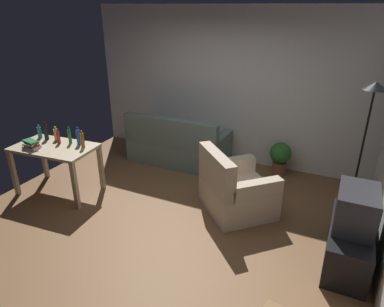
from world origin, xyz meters
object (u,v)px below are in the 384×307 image
(bottle_tall, at_px, (39,132))
(couch, at_px, (178,147))
(tv, at_px, (357,209))
(bottle_amber, at_px, (82,140))
(bottle_squat, at_px, (56,134))
(desk, at_px, (55,153))
(bottle_dark, at_px, (46,132))
(bottle_blue, at_px, (78,137))
(bottle_red, at_px, (58,137))
(armchair, at_px, (234,190))
(bottle_green, at_px, (70,136))
(tv_stand, at_px, (348,244))
(book_stack, at_px, (31,145))
(potted_plant, at_px, (280,156))
(torchiere_lamp, at_px, (370,113))

(bottle_tall, bearing_deg, couch, 44.11)
(tv, distance_m, bottle_tall, 4.57)
(couch, bearing_deg, bottle_amber, 65.57)
(bottle_squat, relative_size, bottle_amber, 0.81)
(desk, relative_size, bottle_amber, 4.74)
(bottle_dark, height_order, bottle_blue, bottle_dark)
(couch, height_order, bottle_red, bottle_red)
(armchair, relative_size, bottle_green, 4.75)
(armchair, xyz_separation_m, bottle_blue, (-2.32, -0.42, 0.56))
(tv, bearing_deg, bottle_tall, 90.08)
(tv_stand, distance_m, bottle_red, 4.17)
(desk, xyz_separation_m, bottle_blue, (0.29, 0.22, 0.23))
(tv_stand, distance_m, book_stack, 4.39)
(bottle_blue, bearing_deg, book_stack, -141.15)
(potted_plant, distance_m, bottle_squat, 3.64)
(couch, bearing_deg, bottle_tall, 44.11)
(tv_stand, bearing_deg, desk, 92.53)
(potted_plant, relative_size, bottle_dark, 2.04)
(armchair, height_order, bottle_red, bottle_red)
(tv, relative_size, armchair, 0.49)
(bottle_dark, bearing_deg, desk, -28.35)
(couch, distance_m, torchiere_lamp, 3.17)
(bottle_green, bearing_deg, tv, -0.25)
(armchair, relative_size, bottle_amber, 4.67)
(bottle_tall, bearing_deg, armchair, 8.56)
(tv_stand, bearing_deg, armchair, 73.01)
(tv, xyz_separation_m, bottle_tall, (-4.57, -0.01, 0.15))
(bottle_squat, distance_m, bottle_blue, 0.44)
(tv, relative_size, desk, 0.48)
(armchair, bearing_deg, bottle_red, 56.61)
(bottle_red, xyz_separation_m, book_stack, (-0.21, -0.32, -0.04))
(bottle_tall, relative_size, bottle_amber, 0.80)
(bottle_green, bearing_deg, bottle_red, -153.40)
(tv_stand, xyz_separation_m, bottle_blue, (-3.82, 0.04, 0.64))
(bottle_red, distance_m, bottle_amber, 0.44)
(couch, height_order, bottle_tall, bottle_tall)
(tv_stand, distance_m, torchiere_lamp, 1.72)
(potted_plant, relative_size, bottle_squat, 2.66)
(bottle_dark, bearing_deg, bottle_red, -9.07)
(potted_plant, xyz_separation_m, bottle_green, (-2.81, -1.85, 0.54))
(potted_plant, height_order, bottle_squat, bottle_squat)
(bottle_squat, bearing_deg, bottle_green, -3.39)
(couch, xyz_separation_m, armchair, (1.46, -1.10, 0.01))
(tv_stand, distance_m, bottle_amber, 3.73)
(bottle_red, distance_m, bottle_green, 0.17)
(bottle_tall, relative_size, bottle_green, 0.81)
(desk, bearing_deg, couch, 51.99)
(desk, xyz_separation_m, bottle_amber, (0.43, 0.15, 0.23))
(desk, height_order, bottle_red, bottle_red)
(tv_stand, xyz_separation_m, book_stack, (-4.33, -0.38, 0.58))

